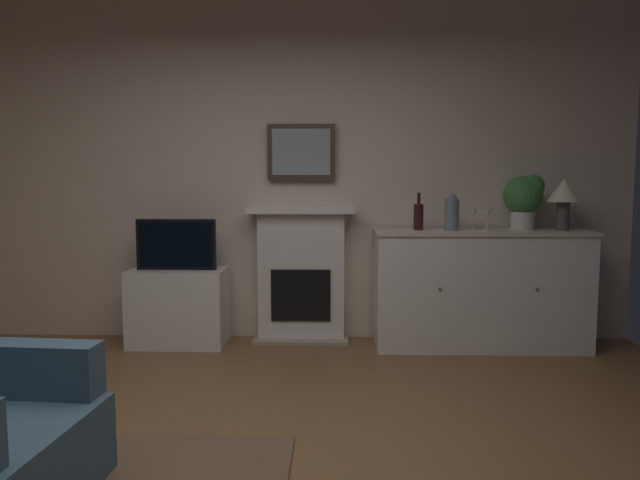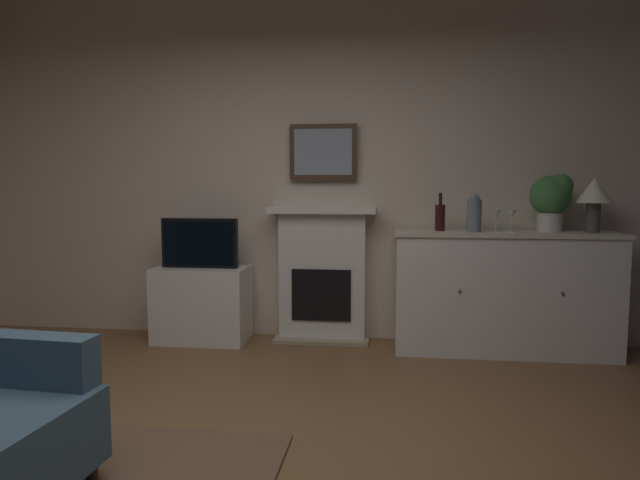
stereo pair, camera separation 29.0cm
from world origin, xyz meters
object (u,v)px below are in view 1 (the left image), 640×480
Objects in this scene: wine_glass_center at (487,215)px; tv_cabinet at (179,307)px; wine_bottle at (418,216)px; tv_set at (176,244)px; framed_picture at (301,152)px; wine_glass_left at (473,215)px; sideboard_cabinet at (480,289)px; fireplace_unit at (301,274)px; table_lamp at (564,194)px; vase_decorative at (452,212)px; potted_plant_small at (524,197)px.

wine_glass_center reaches higher than tv_cabinet.
wine_bottle is 0.47× the size of tv_set.
framed_picture is 1.44m from wine_glass_left.
tv_cabinet is (-2.39, 0.02, -0.16)m from sideboard_cabinet.
fireplace_unit is 1.03m from tv_set.
table_lamp reaches higher than sideboard_cabinet.
framed_picture is 1.29m from vase_decorative.
fireplace_unit is 3.91× the size of vase_decorative.
fireplace_unit is at bearing 171.65° from wine_glass_center.
tv_cabinet is at bearing 179.64° from sideboard_cabinet.
framed_picture is 1.55m from wine_glass_center.
fireplace_unit is 6.67× the size of wine_glass_center.
tv_set is at bearing -169.23° from fireplace_unit.
framed_picture is 1.24m from tv_set.
vase_decorative is (-0.16, -0.01, 0.02)m from wine_glass_left.
sideboard_cabinet is 0.80m from potted_plant_small.
table_lamp is 0.29m from potted_plant_small.
framed_picture is at bearing 169.03° from wine_glass_left.
wine_glass_center is at bearing -165.40° from potted_plant_small.
vase_decorative reaches higher than fireplace_unit.
table_lamp is 0.61m from wine_glass_center.
table_lamp is at bearing 0.00° from sideboard_cabinet.
potted_plant_small reaches higher than sideboard_cabinet.
wine_bottle reaches higher than fireplace_unit.
vase_decorative reaches higher than tv_set.
potted_plant_small reaches higher than table_lamp.
vase_decorative is at bearing -174.97° from wine_glass_left.
vase_decorative is (1.17, -0.23, 0.52)m from fireplace_unit.
tv_cabinet is at bearing 90.00° from tv_set.
potted_plant_small is (0.58, 0.10, 0.12)m from vase_decorative.
wine_bottle is 2.04m from tv_cabinet.
tv_cabinet is 2.86m from potted_plant_small.
tv_set reaches higher than tv_cabinet.
fireplace_unit reaches higher than wine_glass_center.
sideboard_cabinet is 2.41m from tv_set.
tv_cabinet is (-2.14, 0.06, -0.76)m from vase_decorative.
fireplace_unit is 1.02m from tv_cabinet.
potted_plant_small is (0.82, 0.03, 0.15)m from wine_bottle.
wine_glass_left is at bearing -9.08° from fireplace_unit.
tv_cabinet is at bearing 179.99° from wine_bottle.
fireplace_unit is 2.75× the size of table_lamp.
framed_picture reaches higher than tv_cabinet.
framed_picture is at bearing 171.06° from sideboard_cabinet.
wine_bottle reaches higher than vase_decorative.
potted_plant_small is (0.42, 0.08, 0.13)m from wine_glass_left.
wine_glass_left is (1.33, -0.21, 0.50)m from fireplace_unit.
wine_glass_left is at bearing -1.26° from tv_cabinet.
tv_set is (0.00, -0.02, 0.51)m from tv_cabinet.
fireplace_unit is 1.47× the size of tv_cabinet.
vase_decorative is at bearing -170.65° from potted_plant_small.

